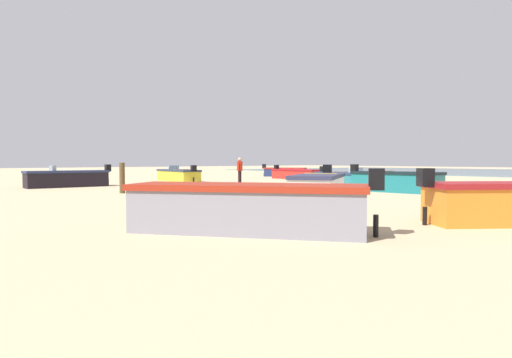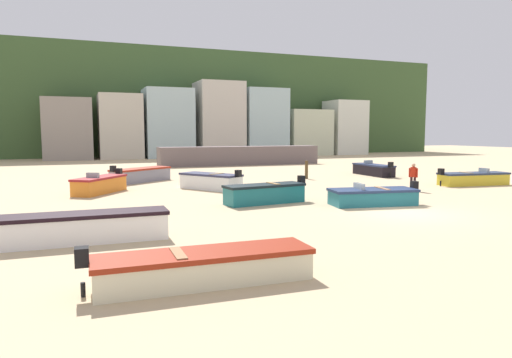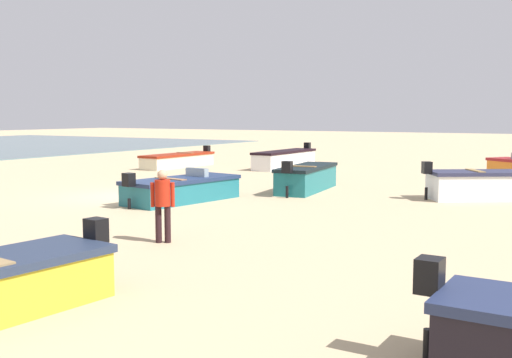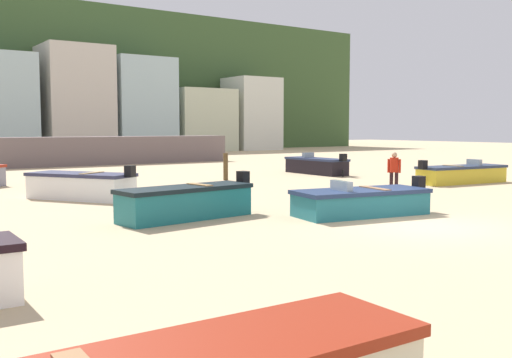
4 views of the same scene
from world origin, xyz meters
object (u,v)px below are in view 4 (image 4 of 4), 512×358
boat_teal_7 (186,202)px  mooring_post_near_water (226,167)px  boat_teal_4 (361,202)px  boat_white_6 (81,186)px  boat_yellow_1 (462,174)px  beach_walker_foreground (394,169)px  boat_black_10 (316,166)px

boat_teal_7 → mooring_post_near_water: (7.32, 9.76, 0.19)m
boat_teal_4 → boat_white_6: 10.18m
boat_yellow_1 → beach_walker_foreground: 5.81m
boat_teal_4 → beach_walker_foreground: (5.34, 3.56, 0.55)m
boat_yellow_1 → boat_teal_4: 11.94m
boat_teal_4 → boat_black_10: size_ratio=0.98×
beach_walker_foreground → mooring_post_near_water: bearing=165.5°
mooring_post_near_water → beach_walker_foreground: size_ratio=0.83×
boat_teal_7 → mooring_post_near_water: 12.20m
beach_walker_foreground → boat_teal_4: bearing=-87.8°
boat_yellow_1 → mooring_post_near_water: (-8.30, 7.51, 0.25)m
beach_walker_foreground → boat_black_10: bearing=126.4°
boat_teal_4 → mooring_post_near_water: mooring_post_near_water is taller
mooring_post_near_water → boat_black_10: bearing=4.3°
boat_black_10 → boat_yellow_1: bearing=-74.4°
boat_black_10 → beach_walker_foreground: (-3.63, -8.97, 0.49)m
boat_yellow_1 → boat_white_6: boat_white_6 is taller
mooring_post_near_water → beach_walker_foreground: beach_walker_foreground is taller
boat_white_6 → mooring_post_near_water: 9.02m
boat_yellow_1 → boat_white_6: (-16.59, 3.98, 0.07)m
boat_teal_4 → boat_white_6: size_ratio=1.08×
boat_yellow_1 → boat_black_10: boat_black_10 is taller
boat_yellow_1 → mooring_post_near_water: bearing=-126.1°
boat_teal_4 → beach_walker_foreground: bearing=-46.8°
boat_teal_7 → boat_teal_4: bearing=-124.1°
boat_yellow_1 → boat_black_10: 8.24m
mooring_post_near_water → boat_white_6: bearing=-157.0°
boat_teal_7 → boat_black_10: (13.55, 10.23, -0.02)m
boat_white_6 → mooring_post_near_water: (8.30, 3.53, 0.18)m
boat_yellow_1 → boat_white_6: 17.06m
boat_yellow_1 → boat_teal_7: boat_teal_7 is taller
boat_teal_4 → boat_black_10: (8.97, 12.53, 0.06)m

